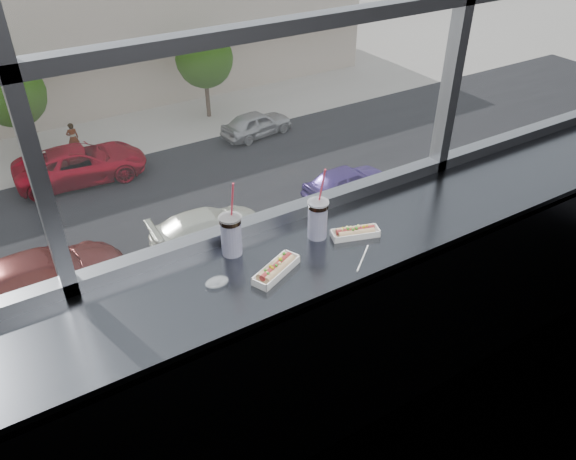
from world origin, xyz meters
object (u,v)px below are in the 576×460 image
hotdog_tray_left (276,269)px  car_far_c (256,120)px  car_far_b (80,158)px  hotdog_tray_right (355,232)px  soda_cup_right (318,217)px  tree_right (204,59)px  car_near_d (207,222)px  soda_cup_left (231,233)px  pedestrian_c (72,135)px  car_near_c (40,269)px  car_near_e (347,177)px  wrapper (217,282)px  tree_center (12,95)px  loose_straw (363,258)px

hotdog_tray_left → car_far_c: hotdog_tray_left is taller
car_far_b → hotdog_tray_right: bearing=178.6°
soda_cup_right → tree_right: 31.68m
car_near_d → car_far_b: car_far_b is taller
soda_cup_left → pedestrian_c: 29.78m
car_far_c → car_near_c: 15.43m
soda_cup_left → car_near_e: soda_cup_left is taller
soda_cup_left → car_near_e: 23.73m
wrapper → car_far_b: size_ratio=0.01×
car_far_b → pedestrian_c: (0.41, 3.24, -0.16)m
car_near_d → tree_center: bearing=23.8°
wrapper → car_far_b: 26.84m
loose_straw → car_far_b: size_ratio=0.03×
loose_straw → wrapper: wrapper is taller
hotdog_tray_right → tree_right: size_ratio=0.04×
soda_cup_right → car_near_c: bearing=91.9°
wrapper → car_far_c: bearing=61.5°
pedestrian_c → tree_right: (8.19, 0.76, 2.48)m
soda_cup_left → car_near_e: bearing=50.3°
wrapper → tree_right: bearing=66.9°
car_far_b → pedestrian_c: 3.27m
loose_straw → car_far_b: bearing=44.8°
car_near_d → tree_right: tree_right is taller
tree_center → pedestrian_c: bearing=-18.9°
pedestrian_c → tree_center: size_ratio=0.40×
car_far_c → hotdog_tray_left: bearing=144.1°
hotdog_tray_right → soda_cup_left: bearing=179.7°
soda_cup_right → tree_center: soda_cup_right is taller
car_near_c → tree_right: (12.07, 12.00, 2.32)m
soda_cup_left → car_near_c: size_ratio=0.05×
soda_cup_left → car_near_d: size_ratio=0.07×
hotdog_tray_left → tree_center: size_ratio=0.05×
hotdog_tray_left → tree_center: (1.44, 28.34, -8.67)m
tree_center → tree_right: 10.40m
loose_straw → car_far_c: bearing=24.3°
soda_cup_right → car_far_b: bearing=83.1°
pedestrian_c → tree_right: size_ratio=0.39×
hotdog_tray_right → car_near_d: 20.57m
hotdog_tray_left → tree_right: 31.89m
car_near_e → hotdog_tray_left: bearing=138.5°
car_near_c → pedestrian_c: car_near_c is taller
car_near_d → pedestrian_c: pedestrian_c is taller
wrapper → car_near_c: 19.59m
hotdog_tray_right → wrapper: size_ratio=2.34×
hotdog_tray_right → tree_right: 31.69m
pedestrian_c → soda_cup_right: bearing=83.0°
car_near_c → tree_right: bearing=-47.6°
hotdog_tray_right → soda_cup_left: soda_cup_left is taller
pedestrian_c → tree_center: bearing=-18.9°
hotdog_tray_left → car_far_b: size_ratio=0.04×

